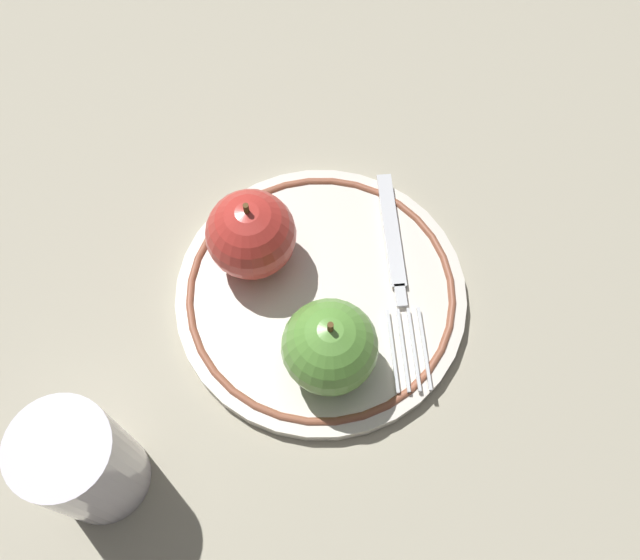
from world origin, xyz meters
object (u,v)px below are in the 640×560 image
at_px(drinking_glass, 84,464).
at_px(fork, 397,270).
at_px(apple_second_whole, 329,347).
at_px(plate, 320,294).
at_px(apple_red_whole, 251,235).

bearing_deg(drinking_glass, fork, 120.38).
bearing_deg(fork, apple_second_whole, -40.44).
bearing_deg(apple_second_whole, fork, 138.42).
height_order(plate, drinking_glass, drinking_glass).
height_order(apple_second_whole, fork, apple_second_whole).
bearing_deg(plate, apple_red_whole, -126.67).
relative_size(plate, apple_second_whole, 2.94).
bearing_deg(apple_second_whole, apple_red_whole, -152.74).
bearing_deg(drinking_glass, apple_red_whole, 143.42).
relative_size(plate, fork, 1.21).
xyz_separation_m(apple_red_whole, fork, (0.03, 0.11, -0.03)).
distance_m(plate, fork, 0.06).
distance_m(apple_red_whole, apple_second_whole, 0.11).
bearing_deg(apple_red_whole, drinking_glass, -36.58).
xyz_separation_m(plate, fork, (-0.01, 0.06, 0.01)).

